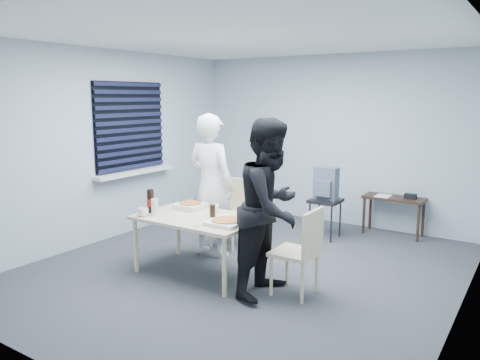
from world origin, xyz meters
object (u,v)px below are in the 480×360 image
Objects in this scene: chair_right at (303,246)px; mug_a at (143,212)px; backpack at (326,184)px; mug_b at (215,208)px; chair_far at (233,207)px; stool at (325,207)px; soda_bottle at (151,201)px; side_table at (394,202)px; dining_table at (198,222)px; person_black at (271,208)px; person_white at (211,186)px.

chair_right is 7.24× the size of mug_a.
backpack reaches higher than mug_b.
chair_far is 1.34m from backpack.
mug_b reaches higher than stool.
chair_far is 1.60× the size of stool.
mug_b is (-0.61, -1.77, 0.25)m from stool.
backpack is 2.61m from mug_a.
side_table is at bearing 54.96° from soda_bottle.
mug_a is (-1.18, -2.33, -0.07)m from backpack.
side_table is 3.48m from soda_bottle.
person_black is at bearing -1.37° from dining_table.
side_table is 1.87× the size of backpack.
person_black is (-0.31, -0.10, 0.37)m from chair_right.
backpack is (0.91, 1.43, -0.11)m from person_white.
soda_bottle is (-0.05, 0.18, 0.08)m from mug_a.
mug_b is (0.31, -0.83, 0.19)m from chair_far.
mug_b is (0.05, 0.25, 0.11)m from dining_table.
stool is (0.66, 2.02, -0.15)m from dining_table.
chair_right reaches higher than stool.
chair_right is 1.62m from person_white.
dining_table is at bearing -108.10° from stool.
person_white is at bearing -88.34° from chair_far.
mug_a is (-1.18, -2.35, 0.26)m from stool.
person_black is at bearing 4.84° from soda_bottle.
mug_b is at bearing 171.73° from chair_right.
soda_bottle reaches higher than chair_right.
mug_a is at bearing -134.35° from mug_b.
stool is 4.54× the size of mug_a.
mug_b is 0.38× the size of soda_bottle.
person_white reaches higher than stool.
backpack is at bearing -90.00° from stool.
chair_right is 1.85m from soda_bottle.
person_black is 6.65× the size of soda_bottle.
stool is 2.10× the size of soda_bottle.
stool is 0.33m from backpack.
person_black is at bearing -107.06° from backpack.
chair_far is 0.90m from mug_b.
backpack is 2.48m from soda_bottle.
mug_a reaches higher than dining_table.
person_black is (1.19, -0.60, 0.00)m from person_white.
chair_far is at bearing -134.57° from stool.
mug_a is at bearing -74.26° from soda_bottle.
person_white reaches higher than backpack.
side_table is at bearing 57.23° from mug_a.
stool is at bearing -122.31° from person_white.
mug_b is (-0.61, -1.75, -0.07)m from backpack.
person_white reaches higher than mug_b.
person_white reaches higher than mug_a.
person_white is at bearing 66.48° from soda_bottle.
person_black is at bearing 11.80° from mug_a.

